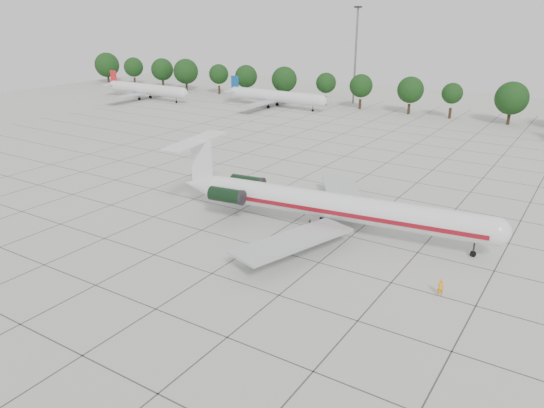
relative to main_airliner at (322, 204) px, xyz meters
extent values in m
plane|color=beige|center=(-4.11, -7.98, -3.34)|extent=(260.00, 260.00, 0.00)
cube|color=#383838|center=(-4.11, 7.02, -3.33)|extent=(170.00, 170.00, 0.02)
cylinder|color=silver|center=(2.22, 0.29, -0.03)|extent=(34.15, 7.55, 3.12)
sphere|color=silver|center=(19.10, 2.52, -0.03)|extent=(3.12, 3.12, 3.12)
cone|color=silver|center=(-16.99, -2.25, -0.03)|extent=(5.10, 3.71, 3.12)
cube|color=maroon|center=(2.02, 1.86, -0.27)|extent=(32.82, 4.39, 0.52)
cube|color=maroon|center=(2.43, -1.27, -0.27)|extent=(32.82, 4.39, 0.52)
cube|color=#B7BABC|center=(-1.24, 8.42, -1.31)|extent=(11.29, 14.30, 0.28)
cube|color=#B7BABC|center=(0.99, -8.45, -1.31)|extent=(8.41, 14.83, 0.28)
cube|color=black|center=(-11.65, 0.61, 0.25)|extent=(2.22, 1.49, 0.24)
cylinder|color=black|center=(-11.73, 1.26, 0.25)|extent=(4.73, 2.38, 1.80)
cube|color=black|center=(-11.09, -3.61, 0.25)|extent=(2.22, 1.49, 0.24)
cylinder|color=black|center=(-11.00, -4.27, 0.25)|extent=(4.73, 2.38, 1.80)
cube|color=silver|center=(-16.52, -2.18, 3.28)|extent=(3.03, 0.66, 5.67)
cube|color=silver|center=(-17.18, -2.27, 5.93)|extent=(4.30, 11.62, 0.21)
cylinder|color=black|center=(17.22, 2.28, -2.44)|extent=(0.21, 0.21, 1.80)
cylinder|color=black|center=(17.22, 2.28, -3.01)|extent=(0.69, 0.35, 0.66)
cylinder|color=black|center=(-0.91, 2.36, -2.11)|extent=(0.25, 0.25, 1.70)
cylinder|color=black|center=(-0.91, 2.36, -2.87)|extent=(1.01, 0.69, 0.95)
cylinder|color=black|center=(-0.27, -2.52, -2.11)|extent=(0.25, 0.25, 1.70)
cylinder|color=black|center=(-0.27, -2.52, -2.87)|extent=(1.01, 0.69, 0.95)
imported|color=orange|center=(16.56, -7.84, -2.49)|extent=(0.74, 0.67, 1.69)
cylinder|color=silver|center=(-86.91, 57.54, -0.34)|extent=(27.20, 3.00, 3.00)
cube|color=#B7BABC|center=(-87.91, 57.54, -1.54)|extent=(3.50, 27.20, 0.25)
cube|color=red|center=(-100.35, 57.54, 2.26)|extent=(2.40, 0.25, 3.60)
cylinder|color=black|center=(-87.91, 59.74, -2.94)|extent=(0.80, 0.45, 0.80)
cylinder|color=black|center=(-87.91, 55.34, -2.94)|extent=(0.80, 0.45, 0.80)
cylinder|color=silver|center=(-48.76, 66.89, -0.34)|extent=(27.20, 3.00, 3.00)
cube|color=#B7BABC|center=(-49.76, 66.89, -1.54)|extent=(3.50, 27.20, 0.25)
cube|color=#0A448D|center=(-62.20, 66.89, 2.26)|extent=(2.40, 0.25, 3.60)
cylinder|color=black|center=(-49.76, 69.09, -2.94)|extent=(0.80, 0.45, 0.80)
cylinder|color=black|center=(-49.76, 64.69, -2.94)|extent=(0.80, 0.45, 0.80)
cylinder|color=#332114|center=(-125.51, 77.02, -2.09)|extent=(0.70, 0.70, 2.50)
sphere|color=black|center=(-125.51, 77.02, 2.66)|extent=(8.44, 8.44, 8.44)
cylinder|color=#332114|center=(-112.32, 77.02, -2.09)|extent=(0.70, 0.70, 2.50)
sphere|color=black|center=(-112.32, 77.02, 2.66)|extent=(6.44, 6.44, 6.44)
cylinder|color=#332114|center=(-99.13, 77.02, -2.09)|extent=(0.70, 0.70, 2.50)
sphere|color=black|center=(-99.13, 77.02, 2.66)|extent=(7.14, 7.14, 7.14)
cylinder|color=#332114|center=(-88.94, 77.02, -2.09)|extent=(0.70, 0.70, 2.50)
sphere|color=black|center=(-88.94, 77.02, 2.66)|extent=(7.79, 7.79, 7.79)
cylinder|color=#332114|center=(-75.75, 77.02, -2.09)|extent=(0.70, 0.70, 2.50)
sphere|color=black|center=(-75.75, 77.02, 2.66)|extent=(5.94, 5.94, 5.94)
cylinder|color=#332114|center=(-65.56, 77.02, -2.09)|extent=(0.70, 0.70, 2.50)
sphere|color=black|center=(-65.56, 77.02, 2.66)|extent=(6.57, 6.57, 6.57)
cylinder|color=#332114|center=(-52.37, 77.02, -2.09)|extent=(0.70, 0.70, 2.50)
sphere|color=black|center=(-52.37, 77.02, 2.66)|extent=(7.15, 7.15, 7.15)
cylinder|color=#332114|center=(-39.18, 77.02, -2.09)|extent=(0.70, 0.70, 2.50)
sphere|color=black|center=(-39.18, 77.02, 2.66)|extent=(5.43, 5.43, 5.43)
cylinder|color=#332114|center=(-28.99, 77.02, -2.09)|extent=(0.70, 0.70, 2.50)
sphere|color=black|center=(-28.99, 77.02, 2.66)|extent=(5.99, 5.99, 5.99)
cylinder|color=#332114|center=(-15.80, 77.02, -2.09)|extent=(0.70, 0.70, 2.50)
sphere|color=black|center=(-15.80, 77.02, 2.66)|extent=(6.50, 6.50, 6.50)
cylinder|color=#332114|center=(-5.61, 77.02, -2.09)|extent=(0.70, 0.70, 2.50)
sphere|color=black|center=(-5.61, 77.02, 2.66)|extent=(4.93, 4.93, 4.93)
cylinder|color=#332114|center=(7.58, 77.02, -2.09)|extent=(0.70, 0.70, 2.50)
sphere|color=black|center=(7.58, 77.02, 2.66)|extent=(7.40, 7.40, 7.40)
cylinder|color=slate|center=(-34.11, 84.02, 9.16)|extent=(0.56, 0.56, 25.00)
cube|color=black|center=(-34.11, 84.02, 21.86)|extent=(1.60, 1.60, 0.50)
camera|label=1|loc=(26.80, -52.92, 22.08)|focal=35.00mm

